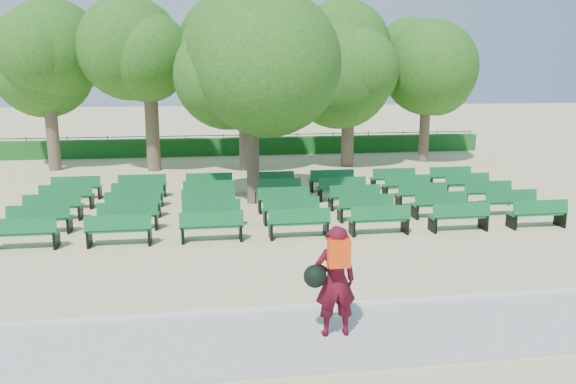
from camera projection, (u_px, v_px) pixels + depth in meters
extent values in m
plane|color=#C5B583|center=(277.00, 222.00, 16.36)|extent=(120.00, 120.00, 0.00)
cube|color=#A8A9A4|center=(336.00, 336.00, 9.20)|extent=(30.00, 2.20, 0.06)
cube|color=silver|center=(322.00, 307.00, 10.31)|extent=(30.00, 0.12, 0.10)
cube|color=#175A1D|center=(243.00, 146.00, 29.81)|extent=(26.00, 0.70, 0.90)
cube|color=#10602B|center=(282.00, 199.00, 17.53)|extent=(1.62, 0.45, 0.05)
cube|color=#10602B|center=(283.00, 193.00, 17.30)|extent=(1.62, 0.12, 0.38)
cylinder|color=brown|center=(253.00, 159.00, 18.51)|extent=(0.42, 0.42, 2.93)
ellipsoid|color=#295F19|center=(252.00, 75.00, 17.95)|extent=(4.58, 4.58, 4.12)
imported|color=#4B0A17|center=(335.00, 281.00, 9.01)|extent=(0.68, 0.45, 1.85)
cube|color=#EA3D0C|center=(339.00, 254.00, 8.70)|extent=(0.34, 0.17, 0.43)
sphere|color=black|center=(315.00, 276.00, 8.87)|extent=(0.37, 0.37, 0.37)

